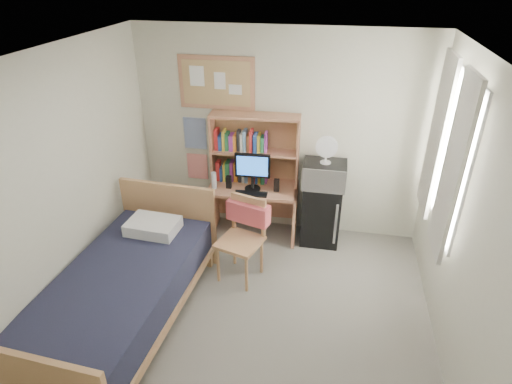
% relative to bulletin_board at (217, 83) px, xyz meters
% --- Properties ---
extents(floor, '(3.60, 4.20, 0.02)m').
position_rel_bulletin_board_xyz_m(floor, '(0.78, -2.08, -1.93)').
color(floor, gray).
rests_on(floor, ground).
extents(ceiling, '(3.60, 4.20, 0.02)m').
position_rel_bulletin_board_xyz_m(ceiling, '(0.78, -2.08, 0.68)').
color(ceiling, white).
rests_on(ceiling, wall_back).
extents(wall_back, '(3.60, 0.04, 2.60)m').
position_rel_bulletin_board_xyz_m(wall_back, '(0.78, 0.02, -0.62)').
color(wall_back, beige).
rests_on(wall_back, floor).
extents(wall_left, '(0.04, 4.20, 2.60)m').
position_rel_bulletin_board_xyz_m(wall_left, '(-1.02, -2.08, -0.62)').
color(wall_left, beige).
rests_on(wall_left, floor).
extents(wall_right, '(0.04, 4.20, 2.60)m').
position_rel_bulletin_board_xyz_m(wall_right, '(2.58, -2.08, -0.62)').
color(wall_right, beige).
rests_on(wall_right, floor).
extents(window_unit, '(0.10, 1.40, 1.70)m').
position_rel_bulletin_board_xyz_m(window_unit, '(2.53, -0.88, -0.32)').
color(window_unit, white).
rests_on(window_unit, wall_right).
extents(curtain_left, '(0.04, 0.55, 1.70)m').
position_rel_bulletin_board_xyz_m(curtain_left, '(2.50, -1.28, -0.32)').
color(curtain_left, beige).
rests_on(curtain_left, wall_right).
extents(curtain_right, '(0.04, 0.55, 1.70)m').
position_rel_bulletin_board_xyz_m(curtain_right, '(2.50, -0.48, -0.32)').
color(curtain_right, beige).
rests_on(curtain_right, wall_right).
extents(bulletin_board, '(0.94, 0.03, 0.64)m').
position_rel_bulletin_board_xyz_m(bulletin_board, '(0.00, 0.00, 0.00)').
color(bulletin_board, tan).
rests_on(bulletin_board, wall_back).
extents(poster_wave, '(0.30, 0.01, 0.42)m').
position_rel_bulletin_board_xyz_m(poster_wave, '(-0.32, 0.01, -0.67)').
color(poster_wave, '#244592').
rests_on(poster_wave, wall_back).
extents(poster_japan, '(0.28, 0.01, 0.36)m').
position_rel_bulletin_board_xyz_m(poster_japan, '(-0.32, 0.01, -1.14)').
color(poster_japan, red).
rests_on(poster_japan, wall_back).
extents(desk, '(1.15, 0.62, 0.70)m').
position_rel_bulletin_board_xyz_m(desk, '(0.50, -0.28, -1.57)').
color(desk, tan).
rests_on(desk, floor).
extents(desk_chair, '(0.61, 0.61, 0.98)m').
position_rel_bulletin_board_xyz_m(desk_chair, '(0.53, -1.18, -1.43)').
color(desk_chair, tan).
rests_on(desk_chair, floor).
extents(mini_fridge, '(0.47, 0.47, 0.80)m').
position_rel_bulletin_board_xyz_m(mini_fridge, '(1.38, -0.24, -1.52)').
color(mini_fridge, black).
rests_on(mini_fridge, floor).
extents(bed, '(1.25, 2.29, 0.61)m').
position_rel_bulletin_board_xyz_m(bed, '(-0.44, -2.09, -1.61)').
color(bed, black).
rests_on(bed, floor).
extents(hutch, '(1.11, 0.34, 0.90)m').
position_rel_bulletin_board_xyz_m(hutch, '(0.50, -0.13, -0.77)').
color(hutch, tan).
rests_on(hutch, desk).
extents(monitor, '(0.43, 0.06, 0.46)m').
position_rel_bulletin_board_xyz_m(monitor, '(0.51, -0.34, -0.99)').
color(monitor, black).
rests_on(monitor, desk).
extents(keyboard, '(0.41, 0.15, 0.02)m').
position_rel_bulletin_board_xyz_m(keyboard, '(0.51, -0.48, -1.21)').
color(keyboard, black).
rests_on(keyboard, desk).
extents(speaker_left, '(0.07, 0.07, 0.16)m').
position_rel_bulletin_board_xyz_m(speaker_left, '(0.21, -0.36, -1.14)').
color(speaker_left, black).
rests_on(speaker_left, desk).
extents(speaker_right, '(0.07, 0.07, 0.16)m').
position_rel_bulletin_board_xyz_m(speaker_right, '(0.81, -0.33, -1.14)').
color(speaker_right, black).
rests_on(speaker_right, desk).
extents(water_bottle, '(0.07, 0.07, 0.22)m').
position_rel_bulletin_board_xyz_m(water_bottle, '(0.03, -0.41, -1.11)').
color(water_bottle, white).
rests_on(water_bottle, desk).
extents(hoodie, '(0.52, 0.29, 0.24)m').
position_rel_bulletin_board_xyz_m(hoodie, '(0.59, -0.99, -1.16)').
color(hoodie, '#D65155').
rests_on(hoodie, desk_chair).
extents(microwave, '(0.51, 0.39, 0.30)m').
position_rel_bulletin_board_xyz_m(microwave, '(1.38, -0.26, -0.97)').
color(microwave, '#B9B9BE').
rests_on(microwave, mini_fridge).
extents(desk_fan, '(0.25, 0.25, 0.32)m').
position_rel_bulletin_board_xyz_m(desk_fan, '(1.38, -0.26, -0.66)').
color(desk_fan, white).
rests_on(desk_fan, microwave).
extents(pillow, '(0.56, 0.41, 0.13)m').
position_rel_bulletin_board_xyz_m(pillow, '(-0.40, -1.34, -1.24)').
color(pillow, white).
rests_on(pillow, bed).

